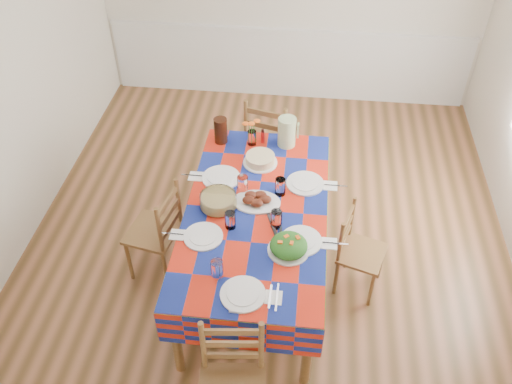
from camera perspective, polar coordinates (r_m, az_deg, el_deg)
room at (r=4.39m, az=1.63°, el=8.13°), size 4.58×5.08×2.78m
wainscot at (r=6.96m, az=3.43°, el=13.55°), size 4.41×0.06×0.92m
dining_table at (r=4.36m, az=0.02°, el=-2.77°), size 1.13×2.10×0.82m
setting_near_head at (r=3.75m, az=-2.28°, el=-9.75°), size 0.51×0.34×0.15m
setting_left_near at (r=4.10m, az=-4.63°, el=-4.04°), size 0.55×0.32×0.14m
setting_left_far at (r=4.52m, az=-2.99°, el=1.28°), size 0.59×0.35×0.16m
setting_right_near at (r=4.08m, az=3.92°, el=-4.30°), size 0.59×0.34×0.15m
setting_right_far at (r=4.48m, az=4.36°, el=0.79°), size 0.59×0.34×0.15m
meat_platter at (r=4.33m, az=0.05°, el=-0.86°), size 0.39×0.28×0.08m
salad_platter at (r=3.96m, az=3.45°, el=-5.70°), size 0.31×0.31×0.13m
pasta_bowl at (r=4.30m, az=-3.99°, el=-0.95°), size 0.30×0.30×0.11m
cake at (r=4.71m, az=0.45°, el=3.43°), size 0.30×0.30×0.08m
serving_utensils at (r=4.18m, az=2.12°, el=-3.35°), size 0.17×0.38×0.01m
flower_vase at (r=4.90m, az=-0.44°, el=6.12°), size 0.16×0.13×0.26m
hot_sauce at (r=4.94m, az=0.71°, el=5.92°), size 0.03×0.03×0.14m
green_pitcher at (r=4.88m, az=3.27°, el=6.34°), size 0.16×0.16×0.28m
tea_pitcher at (r=4.93m, az=-3.73°, el=6.49°), size 0.12×0.12×0.24m
name_card at (r=3.65m, az=-2.14°, el=-12.38°), size 0.09×0.03×0.02m
chair_far at (r=5.50m, az=1.46°, el=5.35°), size 0.55×0.54×1.04m
chair_left at (r=4.68m, az=-10.32°, el=-4.20°), size 0.48×0.49×0.95m
chair_right at (r=4.60m, az=10.64°, el=-6.20°), size 0.45×0.46×0.84m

